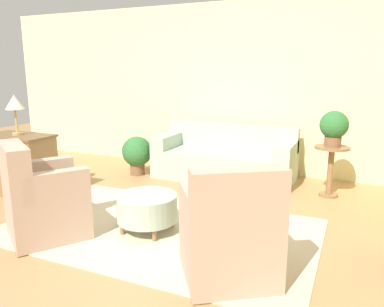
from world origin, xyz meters
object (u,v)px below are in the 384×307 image
potted_plant_on_side_table (334,127)px  table_lamp (15,104)px  side_table (331,164)px  potted_plant_floor (137,153)px  armchair_right (230,235)px  ottoman_table (147,208)px  armchair_left (41,201)px  dresser (21,164)px  couch (225,159)px

potted_plant_on_side_table → table_lamp: (-3.93, -1.64, 0.29)m
side_table → potted_plant_floor: (-2.99, -0.13, -0.09)m
armchair_right → side_table: armchair_right is taller
ottoman_table → potted_plant_on_side_table: bearing=50.1°
ottoman_table → table_lamp: size_ratio=1.19×
armchair_left → armchair_right: (2.02, 0.00, 0.00)m
dresser → potted_plant_on_side_table: 4.29m
side_table → table_lamp: 4.33m
table_lamp → couch: bearing=39.5°
armchair_left → side_table: 3.66m
couch → dresser: dresser is taller
armchair_left → ottoman_table: 1.08m
armchair_left → table_lamp: 1.83m
ottoman_table → side_table: (1.69, 2.02, 0.19)m
armchair_right → table_lamp: size_ratio=1.85×
armchair_right → dresser: armchair_right is taller
couch → ottoman_table: couch is taller
armchair_right → side_table: size_ratio=1.44×
ottoman_table → potted_plant_on_side_table: 2.72m
armchair_left → potted_plant_on_side_table: (2.61, 2.57, 0.57)m
couch → table_lamp: table_lamp is taller
armchair_right → side_table: bearing=77.2°
armchair_right → ottoman_table: 1.24m
couch → armchair_left: size_ratio=2.19×
armchair_left → ottoman_table: armchair_left is taller
side_table → table_lamp: (-3.93, -1.64, 0.80)m
armchair_left → ottoman_table: bearing=31.1°
couch → potted_plant_floor: 1.45m
armchair_left → potted_plant_floor: (-0.39, 2.44, -0.03)m
side_table → armchair_left: bearing=-135.4°
armchair_right → potted_plant_on_side_table: bearing=77.2°
potted_plant_on_side_table → potted_plant_floor: (-2.99, -0.13, -0.60)m
couch → table_lamp: (-2.32, -1.91, 0.95)m
potted_plant_floor → table_lamp: size_ratio=1.19×
side_table → potted_plant_floor: size_ratio=1.09×
side_table → potted_plant_on_side_table: size_ratio=1.45×
couch → ottoman_table: 2.29m
armchair_right → dresser: size_ratio=1.05×
couch → armchair_left: armchair_left is taller
table_lamp → dresser: bearing=0.0°
couch → potted_plant_on_side_table: bearing=-9.8°
potted_plant_on_side_table → table_lamp: bearing=-157.4°
armchair_right → armchair_left: bearing=180.0°
dresser → couch: bearing=39.5°
ottoman_table → armchair_left: bearing=-148.9°
armchair_left → armchair_right: size_ratio=1.00×
couch → side_table: size_ratio=3.14×
armchair_left → armchair_right: 2.02m
armchair_left → side_table: (2.61, 2.57, 0.07)m
side_table → dresser: dresser is taller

